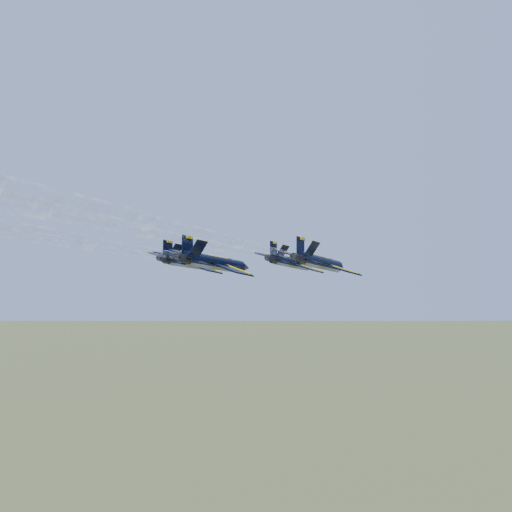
% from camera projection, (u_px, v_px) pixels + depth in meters
% --- Properties ---
extents(jet_lead, '(12.56, 17.61, 4.95)m').
position_uv_depth(jet_lead, '(292.00, 262.00, 101.81)').
color(jet_lead, black).
extents(jet_left, '(12.56, 17.61, 4.95)m').
position_uv_depth(jet_left, '(192.00, 262.00, 95.73)').
color(jet_left, black).
extents(jet_right, '(12.56, 17.61, 4.95)m').
position_uv_depth(jet_right, '(321.00, 262.00, 83.93)').
color(jet_right, black).
extents(jet_slot, '(12.56, 17.61, 4.95)m').
position_uv_depth(jet_slot, '(216.00, 263.00, 79.46)').
color(jet_slot, black).
extents(smoke_trail_lead, '(23.61, 59.72, 2.68)m').
position_uv_depth(smoke_trail_lead, '(81.00, 262.00, 60.06)').
color(smoke_trail_lead, white).
extents(smoke_trail_right, '(23.61, 59.72, 2.68)m').
position_uv_depth(smoke_trail_right, '(50.00, 263.00, 42.19)').
color(smoke_trail_right, white).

